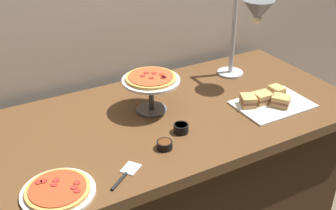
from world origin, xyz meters
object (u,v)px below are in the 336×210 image
pizza_plate_front (58,191)px  sandwich_platter (269,101)px  heat_lamp (253,19)px  pizza_plate_center (151,83)px  sauce_cup_far (165,145)px  sauce_cup_near (181,128)px  serving_spatula (125,174)px

pizza_plate_front → sandwich_platter: bearing=7.0°
heat_lamp → pizza_plate_front: heat_lamp is taller
heat_lamp → pizza_plate_center: heat_lamp is taller
heat_lamp → sauce_cup_far: (-0.65, -0.30, -0.33)m
pizza_plate_front → sandwich_platter: sandwich_platter is taller
sandwich_platter → heat_lamp: bearing=78.0°
pizza_plate_front → sauce_cup_far: 0.45m
pizza_plate_center → sauce_cup_far: size_ratio=4.11×
sauce_cup_near → serving_spatula: size_ratio=0.41×
heat_lamp → sandwich_platter: bearing=-102.0°
pizza_plate_front → pizza_plate_center: 0.66m
heat_lamp → serving_spatula: 1.00m
heat_lamp → pizza_plate_center: bearing=-179.3°
sandwich_platter → sauce_cup_far: bearing=-173.3°
heat_lamp → sauce_cup_near: size_ratio=7.09×
pizza_plate_center → serving_spatula: size_ratio=1.66×
sandwich_platter → pizza_plate_front: bearing=-173.0°
sauce_cup_near → sauce_cup_far: (-0.12, -0.07, -0.00)m
pizza_plate_center → sauce_cup_near: bearing=-84.4°
sauce_cup_near → serving_spatula: (-0.32, -0.15, -0.02)m
sauce_cup_far → serving_spatula: size_ratio=0.40×
heat_lamp → serving_spatula: heat_lamp is taller
pizza_plate_front → sauce_cup_far: size_ratio=4.02×
heat_lamp → pizza_plate_front: bearing=-161.7°
sandwich_platter → serving_spatula: bearing=-169.6°
pizza_plate_front → sandwich_platter: size_ratio=0.73×
heat_lamp → sandwich_platter: heat_lamp is taller
pizza_plate_center → serving_spatula: pizza_plate_center is taller
sauce_cup_near → serving_spatula: sauce_cup_near is taller
heat_lamp → sauce_cup_near: heat_lamp is taller
pizza_plate_center → sauce_cup_far: bearing=-107.7°
sauce_cup_near → serving_spatula: bearing=-155.4°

